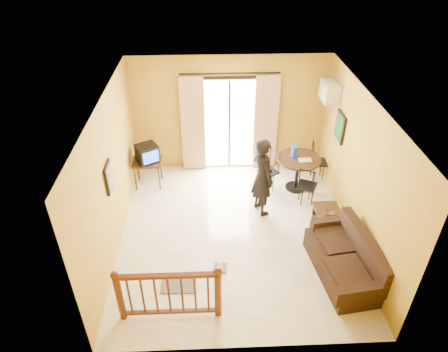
{
  "coord_description": "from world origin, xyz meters",
  "views": [
    {
      "loc": [
        -0.48,
        -5.94,
        5.42
      ],
      "look_at": [
        -0.22,
        0.2,
        1.24
      ],
      "focal_mm": 32.0,
      "sensor_mm": 36.0,
      "label": 1
    }
  ],
  "objects_px": {
    "coffee_table": "(329,220)",
    "standing_person": "(262,177)",
    "dining_table": "(298,164)",
    "television": "(147,153)",
    "sofa": "(347,261)"
  },
  "relations": [
    {
      "from": "dining_table",
      "to": "coffee_table",
      "type": "distance_m",
      "value": 1.58
    },
    {
      "from": "television",
      "to": "standing_person",
      "type": "xyz_separation_m",
      "value": [
        2.45,
        -1.06,
        0.02
      ]
    },
    {
      "from": "sofa",
      "to": "standing_person",
      "type": "height_order",
      "value": "standing_person"
    },
    {
      "from": "coffee_table",
      "to": "standing_person",
      "type": "distance_m",
      "value": 1.57
    },
    {
      "from": "television",
      "to": "sofa",
      "type": "relative_size",
      "value": 0.31
    },
    {
      "from": "dining_table",
      "to": "sofa",
      "type": "xyz_separation_m",
      "value": [
        0.36,
        -2.62,
        -0.32
      ]
    },
    {
      "from": "standing_person",
      "to": "sofa",
      "type": "bearing_deg",
      "value": -168.44
    },
    {
      "from": "dining_table",
      "to": "standing_person",
      "type": "xyz_separation_m",
      "value": [
        -0.91,
        -0.78,
        0.23
      ]
    },
    {
      "from": "dining_table",
      "to": "standing_person",
      "type": "height_order",
      "value": "standing_person"
    },
    {
      "from": "sofa",
      "to": "standing_person",
      "type": "relative_size",
      "value": 1.09
    },
    {
      "from": "coffee_table",
      "to": "dining_table",
      "type": "bearing_deg",
      "value": 103.53
    },
    {
      "from": "dining_table",
      "to": "coffee_table",
      "type": "height_order",
      "value": "dining_table"
    },
    {
      "from": "coffee_table",
      "to": "standing_person",
      "type": "height_order",
      "value": "standing_person"
    },
    {
      "from": "coffee_table",
      "to": "sofa",
      "type": "relative_size",
      "value": 0.48
    },
    {
      "from": "coffee_table",
      "to": "television",
      "type": "bearing_deg",
      "value": 154.53
    }
  ]
}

